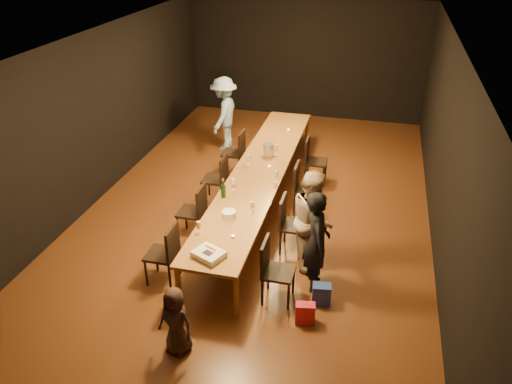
% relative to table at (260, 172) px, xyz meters
% --- Properties ---
extents(ground, '(10.00, 10.00, 0.00)m').
position_rel_table_xyz_m(ground, '(0.00, 0.00, -0.70)').
color(ground, '#3F1E0F').
rests_on(ground, ground).
extents(room_shell, '(6.04, 10.04, 3.02)m').
position_rel_table_xyz_m(room_shell, '(0.00, 0.00, 1.38)').
color(room_shell, black).
rests_on(room_shell, ground).
extents(table, '(0.90, 6.00, 0.75)m').
position_rel_table_xyz_m(table, '(0.00, 0.00, 0.00)').
color(table, brown).
rests_on(table, ground).
extents(chair_right_0, '(0.42, 0.42, 0.93)m').
position_rel_table_xyz_m(chair_right_0, '(0.85, -2.40, -0.24)').
color(chair_right_0, black).
rests_on(chair_right_0, ground).
extents(chair_right_1, '(0.42, 0.42, 0.93)m').
position_rel_table_xyz_m(chair_right_1, '(0.85, -1.20, -0.24)').
color(chair_right_1, black).
rests_on(chair_right_1, ground).
extents(chair_right_2, '(0.42, 0.42, 0.93)m').
position_rel_table_xyz_m(chair_right_2, '(0.85, 0.00, -0.24)').
color(chair_right_2, black).
rests_on(chair_right_2, ground).
extents(chair_right_3, '(0.42, 0.42, 0.93)m').
position_rel_table_xyz_m(chair_right_3, '(0.85, 1.20, -0.24)').
color(chair_right_3, black).
rests_on(chair_right_3, ground).
extents(chair_left_0, '(0.42, 0.42, 0.93)m').
position_rel_table_xyz_m(chair_left_0, '(-0.85, -2.40, -0.24)').
color(chair_left_0, black).
rests_on(chair_left_0, ground).
extents(chair_left_1, '(0.42, 0.42, 0.93)m').
position_rel_table_xyz_m(chair_left_1, '(-0.85, -1.20, -0.24)').
color(chair_left_1, black).
rests_on(chair_left_1, ground).
extents(chair_left_2, '(0.42, 0.42, 0.93)m').
position_rel_table_xyz_m(chair_left_2, '(-0.85, 0.00, -0.24)').
color(chair_left_2, black).
rests_on(chair_left_2, ground).
extents(chair_left_3, '(0.42, 0.42, 0.93)m').
position_rel_table_xyz_m(chair_left_3, '(-0.85, 1.20, -0.24)').
color(chair_left_3, black).
rests_on(chair_left_3, ground).
extents(woman_birthday, '(0.50, 0.63, 1.52)m').
position_rel_table_xyz_m(woman_birthday, '(1.29, -1.99, 0.06)').
color(woman_birthday, black).
rests_on(woman_birthday, ground).
extents(woman_tan, '(0.78, 0.89, 1.55)m').
position_rel_table_xyz_m(woman_tan, '(1.15, -1.45, 0.07)').
color(woman_tan, '#BCA58D').
rests_on(woman_tan, ground).
extents(man_blue, '(0.64, 1.08, 1.64)m').
position_rel_table_xyz_m(man_blue, '(-1.41, 2.43, 0.12)').
color(man_blue, '#86A8CF').
rests_on(man_blue, ground).
extents(child, '(0.50, 0.39, 0.92)m').
position_rel_table_xyz_m(child, '(-0.14, -3.61, -0.24)').
color(child, '#38241F').
rests_on(child, ground).
extents(gift_bag_red, '(0.27, 0.18, 0.30)m').
position_rel_table_xyz_m(gift_bag_red, '(1.29, -2.77, -0.55)').
color(gift_bag_red, red).
rests_on(gift_bag_red, ground).
extents(gift_bag_blue, '(0.27, 0.20, 0.31)m').
position_rel_table_xyz_m(gift_bag_blue, '(1.44, -2.35, -0.55)').
color(gift_bag_blue, '#2743AA').
rests_on(gift_bag_blue, ground).
extents(birthday_cake, '(0.47, 0.44, 0.09)m').
position_rel_table_xyz_m(birthday_cake, '(-0.03, -2.68, 0.09)').
color(birthday_cake, white).
rests_on(birthday_cake, table).
extents(plate_stack, '(0.27, 0.27, 0.12)m').
position_rel_table_xyz_m(plate_stack, '(-0.05, -1.69, 0.11)').
color(plate_stack, white).
rests_on(plate_stack, table).
extents(champagne_bottle, '(0.10, 0.10, 0.33)m').
position_rel_table_xyz_m(champagne_bottle, '(-0.32, -1.10, 0.21)').
color(champagne_bottle, black).
rests_on(champagne_bottle, table).
extents(ice_bucket, '(0.24, 0.24, 0.23)m').
position_rel_table_xyz_m(ice_bucket, '(0.02, 0.62, 0.16)').
color(ice_bucket, silver).
rests_on(ice_bucket, table).
extents(wineglass_0, '(0.06, 0.06, 0.21)m').
position_rel_table_xyz_m(wineglass_0, '(-0.33, -2.20, 0.15)').
color(wineglass_0, beige).
rests_on(wineglass_0, table).
extents(wineglass_1, '(0.06, 0.06, 0.21)m').
position_rel_table_xyz_m(wineglass_1, '(0.24, -1.48, 0.15)').
color(wineglass_1, beige).
rests_on(wineglass_1, table).
extents(wineglass_2, '(0.06, 0.06, 0.21)m').
position_rel_table_xyz_m(wineglass_2, '(-0.24, -0.83, 0.15)').
color(wineglass_2, silver).
rests_on(wineglass_2, table).
extents(wineglass_3, '(0.06, 0.06, 0.21)m').
position_rel_table_xyz_m(wineglass_3, '(0.38, -0.38, 0.15)').
color(wineglass_3, beige).
rests_on(wineglass_3, table).
extents(wineglass_4, '(0.06, 0.06, 0.21)m').
position_rel_table_xyz_m(wineglass_4, '(-0.24, 0.13, 0.15)').
color(wineglass_4, silver).
rests_on(wineglass_4, table).
extents(wineglass_5, '(0.06, 0.06, 0.21)m').
position_rel_table_xyz_m(wineglass_5, '(0.15, 0.68, 0.15)').
color(wineglass_5, silver).
rests_on(wineglass_5, table).
extents(tealight_near, '(0.05, 0.05, 0.03)m').
position_rel_table_xyz_m(tealight_near, '(0.15, -2.17, 0.06)').
color(tealight_near, '#B2B7B2').
rests_on(tealight_near, table).
extents(tealight_mid, '(0.05, 0.05, 0.03)m').
position_rel_table_xyz_m(tealight_mid, '(0.15, 0.12, 0.06)').
color(tealight_mid, '#B2B7B2').
rests_on(tealight_mid, table).
extents(tealight_far, '(0.05, 0.05, 0.03)m').
position_rel_table_xyz_m(tealight_far, '(0.15, 1.92, 0.06)').
color(tealight_far, '#B2B7B2').
rests_on(tealight_far, table).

